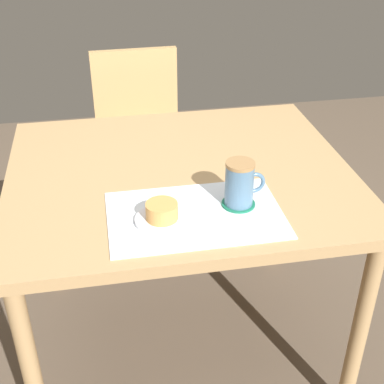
% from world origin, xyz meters
% --- Properties ---
extents(ground_plane, '(4.40, 4.40, 0.02)m').
position_xyz_m(ground_plane, '(0.00, 0.00, -0.01)').
color(ground_plane, brown).
extents(dining_table, '(1.06, 0.90, 0.74)m').
position_xyz_m(dining_table, '(0.00, 0.00, 0.66)').
color(dining_table, tan).
rests_on(dining_table, ground_plane).
extents(wooden_chair, '(0.43, 0.43, 0.86)m').
position_xyz_m(wooden_chair, '(-0.06, 0.79, 0.48)').
color(wooden_chair, tan).
rests_on(wooden_chair, ground_plane).
extents(placemat, '(0.47, 0.31, 0.00)m').
position_xyz_m(placemat, '(-0.00, -0.25, 0.74)').
color(placemat, white).
rests_on(placemat, dining_table).
extents(pastry_plate, '(0.14, 0.14, 0.01)m').
position_xyz_m(pastry_plate, '(-0.09, -0.27, 0.75)').
color(pastry_plate, white).
rests_on(pastry_plate, placemat).
extents(pastry, '(0.09, 0.09, 0.04)m').
position_xyz_m(pastry, '(-0.09, -0.27, 0.78)').
color(pastry, tan).
rests_on(pastry, pastry_plate).
extents(coffee_coaster, '(0.09, 0.09, 0.00)m').
position_xyz_m(coffee_coaster, '(0.13, -0.23, 0.75)').
color(coffee_coaster, '#196B4C').
rests_on(coffee_coaster, placemat).
extents(coffee_mug, '(0.11, 0.08, 0.13)m').
position_xyz_m(coffee_mug, '(0.13, -0.23, 0.81)').
color(coffee_mug, slate).
rests_on(coffee_mug, coffee_coaster).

